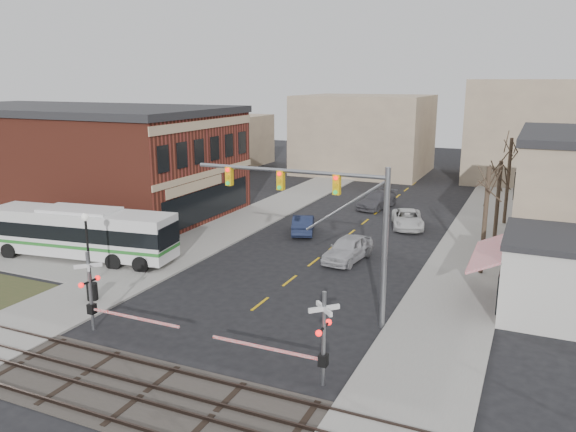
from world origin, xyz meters
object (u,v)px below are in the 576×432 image
at_px(rr_crossing_east, 314,338).
at_px(street_lamp, 87,234).
at_px(rr_crossing_west, 97,293).
at_px(transit_bus, 82,232).
at_px(traffic_signal_mast, 330,209).
at_px(car_d, 377,200).
at_px(car_c, 407,219).
at_px(trash_bin, 92,292).
at_px(car_a, 348,249).
at_px(pedestrian_far, 170,242).
at_px(pedestrian_near, 155,252).
at_px(car_b, 303,224).

bearing_deg(rr_crossing_east, street_lamp, 163.56).
bearing_deg(rr_crossing_west, street_lamp, 136.75).
bearing_deg(rr_crossing_west, transit_bus, 137.20).
xyz_separation_m(traffic_signal_mast, car_d, (-4.55, 25.80, -4.99)).
bearing_deg(rr_crossing_west, car_c, 70.23).
xyz_separation_m(transit_bus, rr_crossing_west, (9.01, -8.35, 0.06)).
bearing_deg(trash_bin, car_c, 61.97).
xyz_separation_m(traffic_signal_mast, car_a, (-2.02, 9.35, -4.92)).
bearing_deg(pedestrian_far, car_a, -33.22).
height_order(transit_bus, car_c, transit_bus).
bearing_deg(pedestrian_near, car_a, -62.01).
bearing_deg(pedestrian_near, street_lamp, 161.41).
height_order(rr_crossing_west, street_lamp, street_lamp).
height_order(traffic_signal_mast, car_c, traffic_signal_mast).
bearing_deg(traffic_signal_mast, car_a, 102.21).
distance_m(car_d, pedestrian_far, 22.52).
distance_m(transit_bus, car_a, 18.06).
relative_size(pedestrian_near, pedestrian_far, 0.97).
distance_m(rr_crossing_west, trash_bin, 4.30).
relative_size(traffic_signal_mast, street_lamp, 2.40).
distance_m(car_b, car_d, 11.63).
height_order(transit_bus, car_b, transit_bus).
xyz_separation_m(rr_crossing_west, pedestrian_far, (-3.98, 11.28, -0.96)).
xyz_separation_m(car_c, pedestrian_far, (-13.28, -14.58, 0.29)).
height_order(trash_bin, pedestrian_far, pedestrian_far).
bearing_deg(pedestrian_near, rr_crossing_east, -124.19).
height_order(rr_crossing_east, car_b, rr_crossing_east).
bearing_deg(car_d, rr_crossing_west, -86.99).
xyz_separation_m(street_lamp, pedestrian_far, (0.86, 6.73, -2.20)).
height_order(traffic_signal_mast, pedestrian_far, traffic_signal_mast).
distance_m(street_lamp, car_d, 29.20).
distance_m(pedestrian_near, pedestrian_far, 2.30).
bearing_deg(pedestrian_far, rr_crossing_west, -123.75).
distance_m(rr_crossing_west, street_lamp, 6.75).
bearing_deg(rr_crossing_west, car_b, 84.19).
xyz_separation_m(rr_crossing_east, car_c, (-1.96, 26.07, -1.24)).
height_order(rr_crossing_east, car_d, rr_crossing_east).
bearing_deg(pedestrian_far, car_c, -5.49).
distance_m(car_a, pedestrian_near, 12.81).
xyz_separation_m(car_d, pedestrian_near, (-8.54, -22.89, 0.21)).
xyz_separation_m(street_lamp, car_d, (9.86, 27.37, -2.44)).
relative_size(rr_crossing_east, pedestrian_far, 3.14).
distance_m(traffic_signal_mast, car_b, 17.10).
distance_m(car_c, pedestrian_near, 21.17).
bearing_deg(pedestrian_near, transit_bus, 94.84).
relative_size(trash_bin, pedestrian_near, 0.54).
distance_m(traffic_signal_mast, street_lamp, 14.72).
bearing_deg(pedestrian_far, street_lamp, -150.44).
distance_m(street_lamp, pedestrian_near, 5.17).
relative_size(street_lamp, car_b, 0.94).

